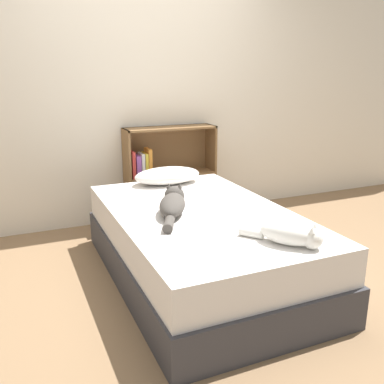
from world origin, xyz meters
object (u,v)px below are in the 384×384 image
bed (200,245)px  pillow (168,176)px  cat_light (290,234)px  bookshelf (165,172)px  cat_dark (173,203)px

bed → pillow: 0.87m
bed → cat_light: bearing=-73.8°
bed → bookshelf: 1.35m
bookshelf → bed: bearing=-99.3°
bed → cat_dark: 0.37m
cat_light → pillow: bearing=148.6°
bed → bookshelf: size_ratio=2.14×
pillow → bookshelf: size_ratio=0.63×
cat_light → cat_dark: bearing=169.5°
pillow → cat_dark: cat_dark is taller
bed → cat_dark: cat_dark is taller
bed → cat_dark: (-0.19, 0.05, 0.32)m
bed → cat_dark: size_ratio=3.33×
bed → pillow: pillow is taller
pillow → cat_light: size_ratio=1.38×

